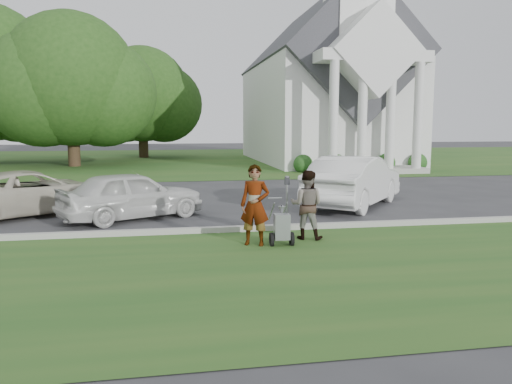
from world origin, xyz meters
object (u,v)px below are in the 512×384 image
object	(u,v)px
person_right	(307,205)
tree_back	(142,99)
parking_meter_near	(287,199)
church	(324,78)
striping_cart	(282,228)
car_a	(32,193)
tree_left	(71,86)
car_b	(132,195)
person_left	(255,206)
car_d	(354,181)

from	to	relation	value
person_right	tree_back	bearing A→B (deg)	-56.30
tree_back	parking_meter_near	xyz separation A→B (m)	(4.74, -30.20, -3.80)
person_right	church	bearing A→B (deg)	-84.29
church	parking_meter_near	xyz separation A→B (m)	(-8.27, -23.32, -5.01)
tree_back	striping_cart	size ratio (longest dim) A/B	9.16
parking_meter_near	car_a	size ratio (longest dim) A/B	0.31
church	striping_cart	world-z (taller)	church
tree_left	striping_cart	bearing A→B (deg)	-69.91
person_right	car_b	xyz separation A→B (m)	(-4.22, 3.32, -0.11)
striping_cart	car_a	size ratio (longest dim) A/B	0.22
church	person_right	world-z (taller)	church
striping_cart	church	bearing A→B (deg)	72.28
tree_left	car_b	bearing A→B (deg)	-75.59
person_left	person_right	size ratio (longest dim) A/B	1.11
person_right	car_d	distance (m)	5.24
church	parking_meter_near	distance (m)	25.25
church	car_d	xyz separation A→B (m)	(-5.01, -19.23, -5.11)
car_b	person_left	bearing A→B (deg)	-169.52
church	car_a	world-z (taller)	church
person_left	car_a	distance (m)	7.74
church	person_left	distance (m)	26.20
parking_meter_near	car_b	distance (m)	4.87
church	parking_meter_near	size ratio (longest dim) A/B	16.34
tree_back	car_a	distance (m)	26.32
tree_left	striping_cart	distance (m)	24.97
tree_left	car_b	size ratio (longest dim) A/B	2.61
car_a	person_left	bearing A→B (deg)	-164.66
church	car_a	distance (m)	24.86
church	tree_back	distance (m)	14.77
parking_meter_near	car_d	xyz separation A→B (m)	(3.26, 4.09, -0.10)
church	car_b	xyz separation A→B (m)	(-12.08, -20.31, -5.24)
person_left	car_d	distance (m)	6.35
car_a	tree_back	bearing A→B (deg)	-39.15
tree_back	tree_left	bearing A→B (deg)	-116.57
tree_left	person_right	size ratio (longest dim) A/B	6.57
tree_left	parking_meter_near	distance (m)	24.22
parking_meter_near	car_d	size ratio (longest dim) A/B	0.29
church	car_a	bearing A→B (deg)	-128.38
person_left	car_d	size ratio (longest dim) A/B	0.36
person_left	car_d	bearing A→B (deg)	71.57
person_right	car_a	bearing A→B (deg)	-8.27
person_right	parking_meter_near	distance (m)	0.52
striping_cart	car_d	distance (m)	6.11
car_d	person_left	bearing A→B (deg)	88.90
car_d	car_b	bearing A→B (deg)	48.49
parking_meter_near	car_b	world-z (taller)	parking_meter_near
car_b	car_d	distance (m)	7.16
parking_meter_near	car_b	xyz separation A→B (m)	(-3.81, 3.01, -0.23)
church	car_b	bearing A→B (deg)	-120.75
car_a	parking_meter_near	bearing A→B (deg)	-156.69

